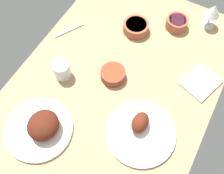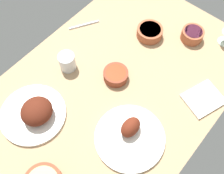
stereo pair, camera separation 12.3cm
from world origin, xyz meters
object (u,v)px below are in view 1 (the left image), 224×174
water_tumbler (62,70)px  folded_napkin (201,82)px  bowl_cream (136,27)px  plate_near_viewer (141,130)px  fork_loose (69,30)px  plate_center_main (41,127)px  bowl_onions (177,23)px  wine_glass (213,12)px  bowl_sauce (113,74)px

water_tumbler → folded_napkin: (-27.31, 59.00, -3.83)cm
water_tumbler → folded_napkin: 65.13cm
bowl_cream → folded_napkin: size_ratio=0.80×
plate_near_viewer → fork_loose: 65.37cm
bowl_cream → plate_center_main: bearing=-8.7°
fork_loose → folded_napkin: bearing=-57.2°
plate_center_main → water_tumbler: size_ratio=3.27×
plate_near_viewer → bowl_onions: 62.34cm
wine_glass → folded_napkin: 37.72cm
plate_center_main → wine_glass: (-89.96, 42.35, 6.26)cm
folded_napkin → bowl_cream: bearing=-108.6°
water_tumbler → bowl_onions: bearing=146.4°
folded_napkin → bowl_sauce: bearing=-65.8°
bowl_onions → bowl_sauce: size_ratio=0.95×
plate_center_main → folded_napkin: 75.01cm
bowl_cream → bowl_sauce: bearing=5.9°
plate_center_main → bowl_cream: plate_center_main is taller
bowl_sauce → folded_napkin: (-16.96, 37.69, -1.94)cm
plate_center_main → wine_glass: bearing=154.8°
bowl_sauce → bowl_cream: bearing=-174.1°
plate_near_viewer → fork_loose: bearing=-119.5°
fork_loose → wine_glass: bearing=-28.0°
wine_glass → water_tumbler: (62.72, -49.96, -5.50)cm
plate_near_viewer → wine_glass: (-70.77, 5.36, 7.99)cm
plate_center_main → folded_napkin: plate_center_main is taller
bowl_onions → water_tumbler: water_tumbler is taller
plate_center_main → fork_loose: size_ratio=1.74×
plate_near_viewer → folded_napkin: (-35.36, 14.39, -1.33)cm
wine_glass → folded_napkin: (35.41, 9.04, -9.33)cm
plate_near_viewer → folded_napkin: bearing=157.9°
folded_napkin → fork_loose: 71.36cm
bowl_onions → bowl_cream: bearing=-54.4°
plate_center_main → plate_near_viewer: bearing=117.4°
bowl_sauce → fork_loose: bowl_sauce is taller
bowl_onions → fork_loose: (29.55, -47.96, -2.65)cm
plate_near_viewer → plate_center_main: 41.71cm
plate_near_viewer → water_tumbler: 45.40cm
plate_center_main → bowl_sauce: size_ratio=2.49×
bowl_onions → folded_napkin: bearing=41.5°
plate_center_main → fork_loose: (-51.33, -19.90, -3.26)cm
plate_near_viewer → water_tumbler: plate_near_viewer is taller
bowl_onions → bowl_cream: size_ratio=0.84×
wine_glass → folded_napkin: bearing=14.3°
wine_glass → bowl_cream: bearing=-55.8°
bowl_cream → water_tumbler: water_tumbler is taller
folded_napkin → fork_loose: bearing=-87.4°
folded_napkin → bowl_onions: bearing=-138.5°
plate_near_viewer → water_tumbler: size_ratio=3.36×
wine_glass → water_tumbler: 80.37cm
plate_center_main → bowl_sauce: bearing=160.0°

